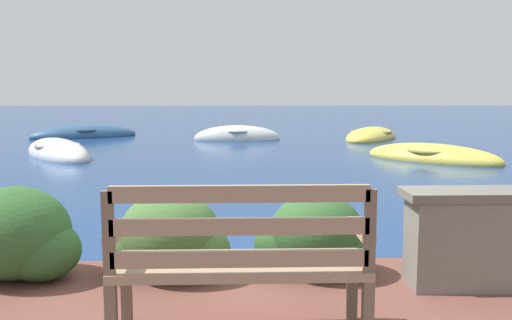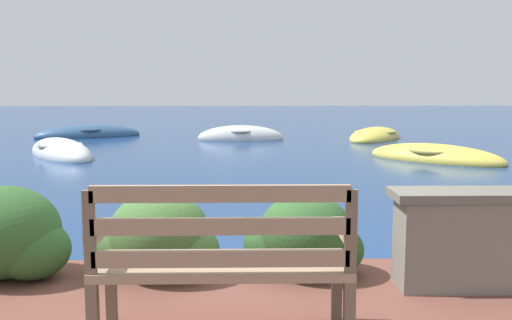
# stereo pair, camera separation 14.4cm
# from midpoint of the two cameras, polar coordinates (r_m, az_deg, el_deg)

# --- Properties ---
(ground_plane) EXTENTS (80.00, 80.00, 0.00)m
(ground_plane) POSITION_cam_midpoint_polar(r_m,az_deg,el_deg) (4.89, -0.10, -12.36)
(ground_plane) COLOR navy
(park_bench) EXTENTS (1.45, 0.48, 0.93)m
(park_bench) POSITION_cam_midpoint_polar(r_m,az_deg,el_deg) (3.23, -2.10, -9.78)
(park_bench) COLOR brown
(park_bench) RESTS_ON patio_terrace
(hedge_clump_left) EXTENTS (1.03, 0.74, 0.70)m
(hedge_clump_left) POSITION_cam_midpoint_polar(r_m,az_deg,el_deg) (4.68, -23.08, -7.18)
(hedge_clump_left) COLOR #2D5628
(hedge_clump_left) RESTS_ON patio_terrace
(hedge_clump_centre) EXTENTS (0.95, 0.69, 0.65)m
(hedge_clump_centre) POSITION_cam_midpoint_polar(r_m,az_deg,el_deg) (4.41, -8.88, -7.84)
(hedge_clump_centre) COLOR #426B33
(hedge_clump_centre) RESTS_ON patio_terrace
(hedge_clump_right) EXTENTS (0.92, 0.66, 0.62)m
(hedge_clump_right) POSITION_cam_midpoint_polar(r_m,az_deg,el_deg) (4.42, 5.75, -7.91)
(hedge_clump_right) COLOR #2D5628
(hedge_clump_right) RESTS_ON patio_terrace
(hedge_clump_far_right) EXTENTS (0.77, 0.55, 0.52)m
(hedge_clump_far_right) POSITION_cam_midpoint_polar(r_m,az_deg,el_deg) (4.91, 24.55, -7.53)
(hedge_clump_far_right) COLOR #38662D
(hedge_clump_far_right) RESTS_ON patio_terrace
(rowboat_nearest) EXTENTS (3.09, 3.02, 0.64)m
(rowboat_nearest) POSITION_cam_midpoint_polar(r_m,az_deg,el_deg) (13.20, 17.77, 0.21)
(rowboat_nearest) COLOR #DBC64C
(rowboat_nearest) RESTS_ON ground_plane
(rowboat_mid) EXTENTS (2.61, 3.13, 0.73)m
(rowboat_mid) POSITION_cam_midpoint_polar(r_m,az_deg,el_deg) (14.05, -18.65, 0.63)
(rowboat_mid) COLOR silver
(rowboat_mid) RESTS_ON ground_plane
(rowboat_far) EXTENTS (2.60, 0.96, 0.78)m
(rowboat_far) POSITION_cam_midpoint_polar(r_m,az_deg,el_deg) (17.15, -1.31, 2.23)
(rowboat_far) COLOR silver
(rowboat_far) RESTS_ON ground_plane
(rowboat_outer) EXTENTS (2.61, 3.33, 0.63)m
(rowboat_outer) POSITION_cam_midpoint_polar(r_m,az_deg,el_deg) (17.87, 12.03, 2.24)
(rowboat_outer) COLOR #DBC64C
(rowboat_outer) RESTS_ON ground_plane
(rowboat_distant) EXTENTS (3.41, 2.26, 0.69)m
(rowboat_distant) POSITION_cam_midpoint_polar(r_m,az_deg,el_deg) (18.84, -16.20, 2.39)
(rowboat_distant) COLOR #2D517A
(rowboat_distant) RESTS_ON ground_plane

